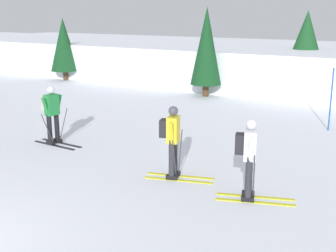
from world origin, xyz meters
name	(u,v)px	position (x,y,z in m)	size (l,w,h in m)	color
far_snow_ridge	(294,67)	(0.00, 19.68, 0.99)	(80.00, 9.23, 1.98)	white
skier_green	(52,112)	(-2.87, 5.47, 0.95)	(1.61, 1.00, 1.71)	black
skier_yellow	(172,139)	(1.55, 4.91, 0.95)	(1.64, 0.96, 1.71)	gold
skier_white	(249,155)	(3.49, 4.68, 0.96)	(1.63, 0.95, 1.71)	gold
trail_marker_pole	(331,100)	(3.65, 11.30, 1.02)	(0.05, 0.05, 2.04)	#1E56AD
conifer_far_left	(306,44)	(0.67, 19.10, 2.24)	(2.15, 2.15, 3.86)	#513823
conifer_far_right	(64,45)	(-11.67, 14.96, 2.00)	(1.56, 1.56, 3.48)	#513823
conifer_far_centre	(206,46)	(-2.56, 14.63, 2.27)	(1.40, 1.40, 4.01)	#513823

